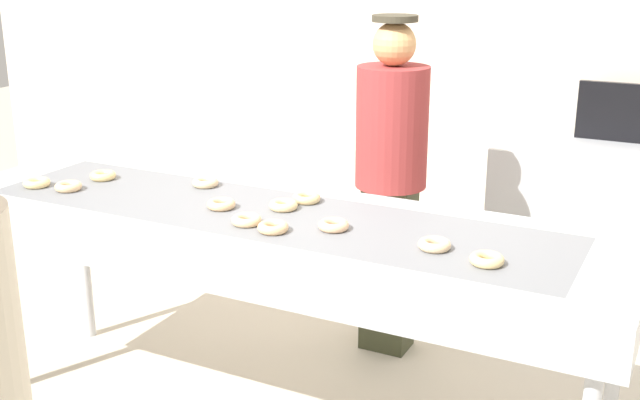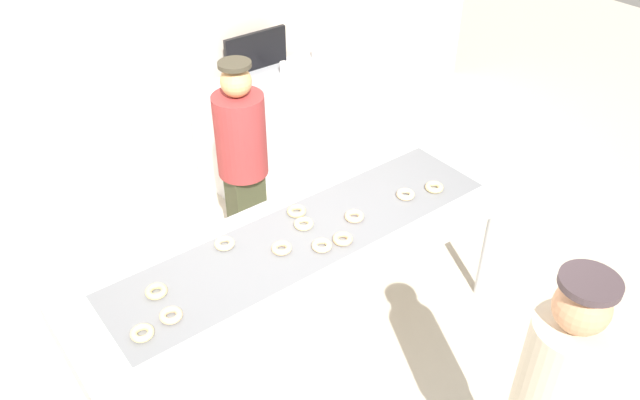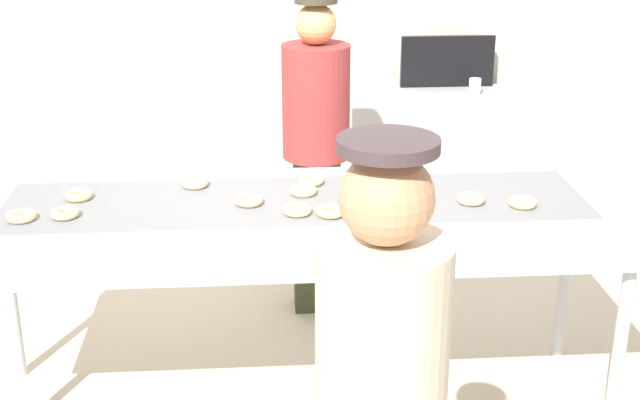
% 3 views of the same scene
% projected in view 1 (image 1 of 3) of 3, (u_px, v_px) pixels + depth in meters
% --- Properties ---
extents(fryer_conveyor, '(2.83, 0.84, 0.99)m').
position_uv_depth(fryer_conveyor, '(267.00, 234.00, 3.17)').
color(fryer_conveyor, '#B7BABF').
rests_on(fryer_conveyor, ground).
extents(plain_donut_0, '(0.16, 0.16, 0.03)m').
position_uv_depth(plain_donut_0, '(434.00, 245.00, 2.76)').
color(plain_donut_0, beige).
rests_on(plain_donut_0, fryer_conveyor).
extents(plain_donut_1, '(0.14, 0.14, 0.03)m').
position_uv_depth(plain_donut_1, '(307.00, 198.00, 3.27)').
color(plain_donut_1, '#E7C582').
rests_on(plain_donut_1, fryer_conveyor).
extents(plain_donut_2, '(0.15, 0.15, 0.03)m').
position_uv_depth(plain_donut_2, '(334.00, 225.00, 2.96)').
color(plain_donut_2, '#F9C28E').
rests_on(plain_donut_2, fryer_conveyor).
extents(plain_donut_3, '(0.16, 0.16, 0.03)m').
position_uv_depth(plain_donut_3, '(37.00, 183.00, 3.49)').
color(plain_donut_3, '#F4D58B').
rests_on(plain_donut_3, fryer_conveyor).
extents(plain_donut_4, '(0.15, 0.15, 0.03)m').
position_uv_depth(plain_donut_4, '(103.00, 176.00, 3.60)').
color(plain_donut_4, '#F3D383').
rests_on(plain_donut_4, fryer_conveyor).
extents(plain_donut_5, '(0.15, 0.15, 0.03)m').
position_uv_depth(plain_donut_5, '(273.00, 227.00, 2.93)').
color(plain_donut_5, '#F5C487').
rests_on(plain_donut_5, fryer_conveyor).
extents(plain_donut_6, '(0.16, 0.16, 0.03)m').
position_uv_depth(plain_donut_6, '(283.00, 205.00, 3.18)').
color(plain_donut_6, '#F9D591').
rests_on(plain_donut_6, fryer_conveyor).
extents(plain_donut_7, '(0.12, 0.12, 0.03)m').
position_uv_depth(plain_donut_7, '(205.00, 182.00, 3.49)').
color(plain_donut_7, beige).
rests_on(plain_donut_7, fryer_conveyor).
extents(plain_donut_8, '(0.16, 0.16, 0.03)m').
position_uv_depth(plain_donut_8, '(221.00, 204.00, 3.20)').
color(plain_donut_8, '#F2C38A').
rests_on(plain_donut_8, fryer_conveyor).
extents(plain_donut_9, '(0.15, 0.15, 0.03)m').
position_uv_depth(plain_donut_9, '(487.00, 260.00, 2.63)').
color(plain_donut_9, '#F5D38A').
rests_on(plain_donut_9, fryer_conveyor).
extents(plain_donut_10, '(0.13, 0.13, 0.03)m').
position_uv_depth(plain_donut_10, '(68.00, 186.00, 3.43)').
color(plain_donut_10, '#EDC48C').
rests_on(plain_donut_10, fryer_conveyor).
extents(plain_donut_11, '(0.15, 0.15, 0.03)m').
position_uv_depth(plain_donut_11, '(246.00, 220.00, 3.01)').
color(plain_donut_11, '#F8CC92').
rests_on(plain_donut_11, fryer_conveyor).
extents(worker_baker, '(0.35, 0.35, 1.69)m').
position_uv_depth(worker_baker, '(391.00, 167.00, 3.88)').
color(worker_baker, '#393C26').
rests_on(worker_baker, ground).
extents(prep_counter, '(1.37, 0.58, 0.92)m').
position_uv_depth(prep_counter, '(615.00, 230.00, 4.53)').
color(prep_counter, '#B7BABF').
rests_on(prep_counter, ground).
extents(menu_display, '(0.62, 0.04, 0.34)m').
position_uv_depth(menu_display, '(633.00, 113.00, 4.54)').
color(menu_display, black).
rests_on(menu_display, prep_counter).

